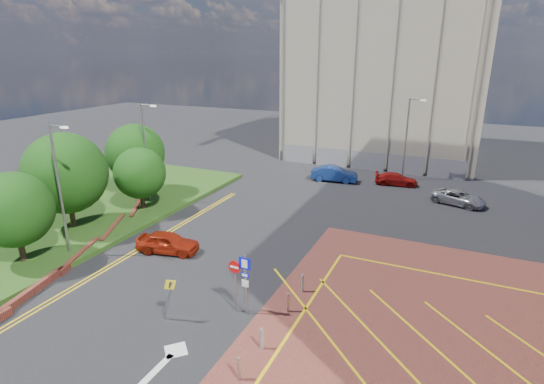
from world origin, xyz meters
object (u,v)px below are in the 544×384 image
Objects in this scene: lamp_back at (407,136)px; lamp_left_near at (60,185)px; car_blue_back at (334,174)px; car_silver_back at (458,198)px; car_red_left at (168,242)px; warning_sign at (169,295)px; tree_d at (135,153)px; tree_a at (14,210)px; tree_b at (66,173)px; tree_c at (140,173)px; lamp_left_far at (146,149)px; sign_cluster at (241,278)px; car_red_back at (396,179)px.

lamp_left_near is at bearing -122.40° from lamp_back.
car_silver_back is at bearing -108.24° from car_blue_back.
car_red_left is at bearing 158.38° from car_blue_back.
warning_sign reaches higher than car_blue_back.
tree_d is at bearing -143.91° from lamp_back.
tree_b is (-1.50, 5.00, 0.73)m from tree_a.
lamp_back reaches higher than tree_c.
warning_sign is 0.52× the size of car_silver_back.
tree_b reaches higher than warning_sign.
lamp_left_far is at bearing -25.68° from tree_d.
tree_d reaches higher than tree_a.
warning_sign is at bearing -4.86° from tree_a.
tree_a is 13.24m from tree_d.
lamp_left_far is at bearing 81.23° from tree_b.
sign_cluster is at bearing -33.16° from tree_c.
warning_sign is (14.02, -13.98, -2.44)m from tree_d.
tree_d is at bearing 135.07° from warning_sign.
warning_sign is 7.57m from car_red_left.
tree_b is 1.11× the size of tree_d.
lamp_left_far is 10.89m from car_red_left.
car_red_left is (5.27, 2.93, -3.99)m from lamp_left_near.
lamp_left_near and lamp_left_far have the same top height.
car_blue_back is at bearing 45.24° from lamp_left_far.
warning_sign reaches higher than car_red_left.
sign_cluster is 8.53m from car_red_left.
lamp_back is (18.50, 16.00, -0.30)m from lamp_left_far.
tree_b is 23.95m from car_blue_back.
warning_sign is at bearing 158.24° from car_red_back.
lamp_left_far is 17.93m from warning_sign.
car_blue_back is (14.47, 11.50, -3.13)m from tree_d.
tree_c reaches higher than car_red_left.
lamp_back reaches higher than warning_sign.
tree_b is 7.10m from lamp_left_far.
warning_sign is at bearing -44.93° from tree_d.
tree_b is 5.49m from tree_c.
tree_d is 12.75m from car_red_left.
car_red_back is at bearing 47.16° from tree_b.
sign_cluster is 23.66m from car_blue_back.
tree_a is 0.68× the size of lamp_left_near.
sign_cluster is (14.72, -11.02, -2.71)m from lamp_left_far.
tree_d is at bearing 121.53° from car_blue_back.
tree_d is 1.90× the size of sign_cluster.
tree_c reaches higher than car_blue_back.
car_blue_back is 1.04× the size of car_silver_back.
car_silver_back is (25.81, 9.23, -3.27)m from tree_d.
lamp_left_near is 29.00m from car_red_back.
lamp_left_near is at bearing 175.44° from sign_cluster.
tree_b is 0.84× the size of lamp_left_far.
car_silver_back is at bearing -56.11° from car_red_left.
sign_cluster is 3.44m from warning_sign.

